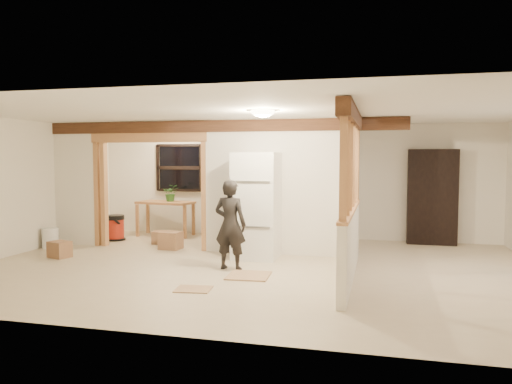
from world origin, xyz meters
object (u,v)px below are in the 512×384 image
(shop_vac, at_px, (115,228))
(bookshelf, at_px, (432,197))
(refrigerator, at_px, (257,206))
(woman, at_px, (230,225))
(work_table, at_px, (166,219))

(shop_vac, distance_m, bookshelf, 6.73)
(refrigerator, height_order, woman, refrigerator)
(woman, distance_m, work_table, 3.83)
(woman, xyz_separation_m, shop_vac, (-3.23, 2.06, -0.45))
(woman, height_order, work_table, woman)
(refrigerator, distance_m, woman, 1.03)
(refrigerator, height_order, work_table, refrigerator)
(refrigerator, bearing_deg, bookshelf, 35.38)
(shop_vac, xyz_separation_m, bookshelf, (6.59, 1.19, 0.70))
(woman, distance_m, bookshelf, 4.68)
(shop_vac, bearing_deg, refrigerator, -17.28)
(refrigerator, relative_size, woman, 1.30)
(woman, bearing_deg, bookshelf, -129.92)
(shop_vac, bearing_deg, woman, -32.48)
(woman, xyz_separation_m, bookshelf, (3.36, 3.25, 0.26))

